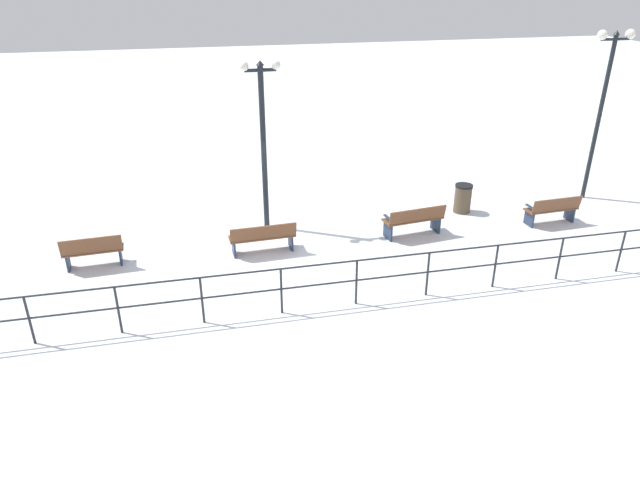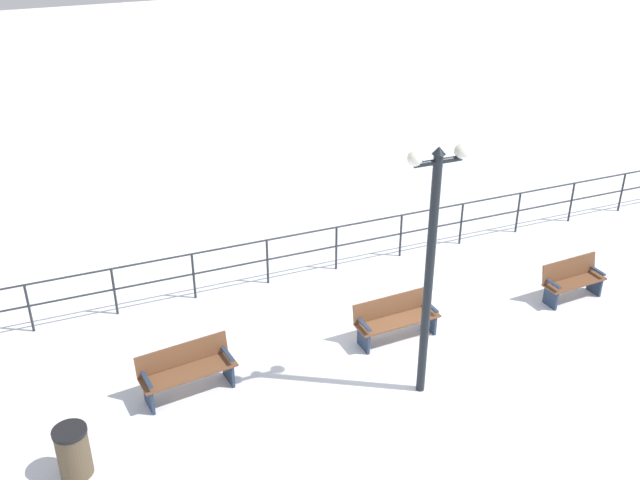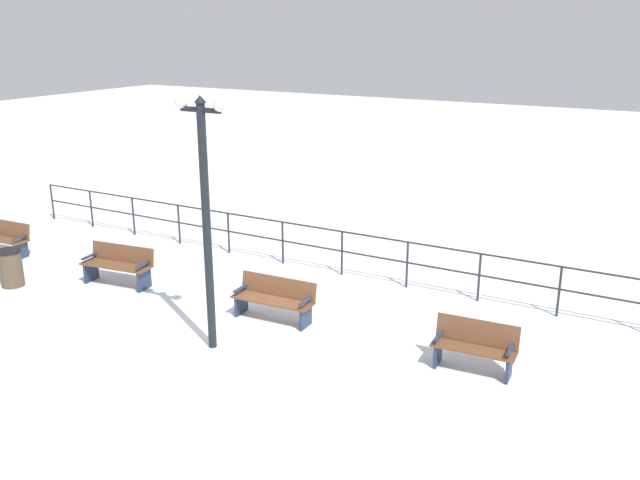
{
  "view_description": "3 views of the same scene",
  "coord_description": "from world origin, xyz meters",
  "px_view_note": "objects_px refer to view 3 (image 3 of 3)",
  "views": [
    {
      "loc": [
        -13.39,
        1.55,
        6.74
      ],
      "look_at": [
        -2.51,
        -0.95,
        1.36
      ],
      "focal_mm": 32.58,
      "sensor_mm": 36.0,
      "label": 1
    },
    {
      "loc": [
        10.25,
        -5.85,
        8.31
      ],
      "look_at": [
        -2.23,
        -0.73,
        1.27
      ],
      "focal_mm": 41.24,
      "sensor_mm": 36.0,
      "label": 2
    },
    {
      "loc": [
        10.37,
        6.92,
        5.65
      ],
      "look_at": [
        -2.15,
        -0.09,
        1.09
      ],
      "focal_mm": 38.45,
      "sensor_mm": 36.0,
      "label": 3
    }
  ],
  "objects_px": {
    "lamppost_middle": "(205,197)",
    "bench_third": "(274,298)",
    "bench_fourth": "(475,346)",
    "bench_second": "(118,264)",
    "trash_bin": "(11,268)",
    "bench_nearest": "(4,237)"
  },
  "relations": [
    {
      "from": "bench_second",
      "to": "bench_third",
      "type": "relative_size",
      "value": 1.01
    },
    {
      "from": "bench_fourth",
      "to": "trash_bin",
      "type": "relative_size",
      "value": 1.69
    },
    {
      "from": "bench_fourth",
      "to": "trash_bin",
      "type": "distance_m",
      "value": 10.3
    },
    {
      "from": "bench_third",
      "to": "bench_fourth",
      "type": "bearing_deg",
      "value": 85.47
    },
    {
      "from": "lamppost_middle",
      "to": "bench_nearest",
      "type": "bearing_deg",
      "value": -101.56
    },
    {
      "from": "bench_nearest",
      "to": "trash_bin",
      "type": "height_order",
      "value": "trash_bin"
    },
    {
      "from": "bench_nearest",
      "to": "lamppost_middle",
      "type": "bearing_deg",
      "value": 75.49
    },
    {
      "from": "bench_third",
      "to": "lamppost_middle",
      "type": "xyz_separation_m",
      "value": [
        1.59,
        -0.32,
        2.37
      ]
    },
    {
      "from": "bench_second",
      "to": "bench_fourth",
      "type": "xyz_separation_m",
      "value": [
        0.03,
        8.2,
        -0.02
      ]
    },
    {
      "from": "bench_second",
      "to": "bench_nearest",
      "type": "bearing_deg",
      "value": -98.88
    },
    {
      "from": "bench_second",
      "to": "bench_third",
      "type": "height_order",
      "value": "bench_second"
    },
    {
      "from": "bench_fourth",
      "to": "trash_bin",
      "type": "height_order",
      "value": "bench_fourth"
    },
    {
      "from": "bench_third",
      "to": "bench_second",
      "type": "bearing_deg",
      "value": -91.34
    },
    {
      "from": "bench_third",
      "to": "lamppost_middle",
      "type": "relative_size",
      "value": 0.38
    },
    {
      "from": "bench_second",
      "to": "bench_third",
      "type": "xyz_separation_m",
      "value": [
        -0.1,
        4.11,
        -0.03
      ]
    },
    {
      "from": "bench_third",
      "to": "bench_fourth",
      "type": "relative_size",
      "value": 1.18
    },
    {
      "from": "bench_second",
      "to": "trash_bin",
      "type": "bearing_deg",
      "value": -65.35
    },
    {
      "from": "bench_second",
      "to": "bench_fourth",
      "type": "distance_m",
      "value": 8.2
    },
    {
      "from": "bench_second",
      "to": "bench_fourth",
      "type": "bearing_deg",
      "value": 82.65
    },
    {
      "from": "bench_nearest",
      "to": "trash_bin",
      "type": "bearing_deg",
      "value": 53.48
    },
    {
      "from": "lamppost_middle",
      "to": "bench_third",
      "type": "bearing_deg",
      "value": 168.46
    },
    {
      "from": "bench_nearest",
      "to": "bench_second",
      "type": "bearing_deg",
      "value": 85.31
    }
  ]
}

